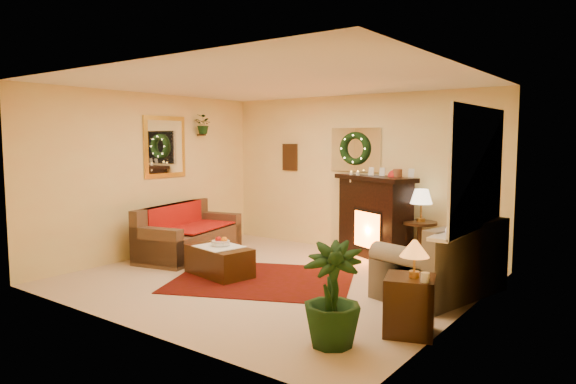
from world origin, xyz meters
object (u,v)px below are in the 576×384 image
Objects in this scene: loveseat at (440,260)px; end_table_square at (410,306)px; fireplace at (374,222)px; sofa at (190,229)px; coffee_table at (219,261)px; side_table_round at (419,244)px.

loveseat is 1.47m from end_table_square.
fireplace is 0.86× the size of loveseat.
sofa is 1.42× the size of fireplace.
sofa is 2.96m from fireplace.
sofa is 1.99× the size of coffee_table.
coffee_table is at bearing -131.90° from side_table_round.
loveseat is 2.38× the size of side_table_round.
coffee_table is at bearing -39.36° from sofa.
sofa is 3.39× the size of end_table_square.
end_table_square is at bearing -67.23° from loveseat.
fireplace is 2.62m from coffee_table.
end_table_square is at bearing -27.23° from sofa.
sofa is at bearing -153.81° from side_table_round.
sofa is at bearing 165.75° from end_table_square.
coffee_table is (-2.97, 0.45, -0.06)m from end_table_square.
side_table_round is (-0.76, 1.22, -0.09)m from loveseat.
loveseat is (1.57, -1.33, -0.13)m from fireplace.
end_table_square is (0.99, -2.66, -0.05)m from side_table_round.
sofa is 4.00m from loveseat.
sofa is 2.90× the size of side_table_round.
side_table_round is 2.84m from end_table_square.
end_table_square is 0.59× the size of coffee_table.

